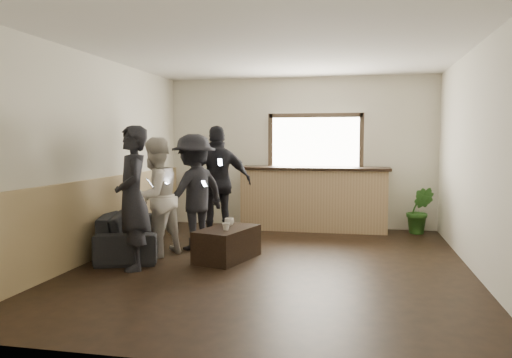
% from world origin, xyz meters
% --- Properties ---
extents(ground, '(5.00, 6.00, 0.01)m').
position_xyz_m(ground, '(0.00, 0.00, 0.00)').
color(ground, black).
extents(room_shell, '(5.01, 6.01, 2.80)m').
position_xyz_m(room_shell, '(-0.74, 0.00, 1.47)').
color(room_shell, silver).
rests_on(room_shell, ground).
extents(bar_counter, '(2.70, 0.68, 2.13)m').
position_xyz_m(bar_counter, '(0.30, 2.70, 0.64)').
color(bar_counter, '#A17F57').
rests_on(bar_counter, ground).
extents(sofa, '(1.42, 2.19, 0.60)m').
position_xyz_m(sofa, '(-2.15, 0.39, 0.30)').
color(sofa, black).
rests_on(sofa, ground).
extents(coffee_table, '(0.79, 1.09, 0.43)m').
position_xyz_m(coffee_table, '(-0.65, 0.14, 0.22)').
color(coffee_table, black).
rests_on(coffee_table, ground).
extents(cup_a, '(0.14, 0.14, 0.10)m').
position_xyz_m(cup_a, '(-0.68, 0.36, 0.49)').
color(cup_a, silver).
rests_on(cup_a, coffee_table).
extents(cup_b, '(0.14, 0.14, 0.10)m').
position_xyz_m(cup_b, '(-0.63, -0.02, 0.48)').
color(cup_b, silver).
rests_on(cup_b, coffee_table).
extents(potted_plant, '(0.50, 0.43, 0.82)m').
position_xyz_m(potted_plant, '(2.15, 2.65, 0.41)').
color(potted_plant, '#2D6623').
rests_on(potted_plant, ground).
extents(person_a, '(0.72, 0.79, 1.82)m').
position_xyz_m(person_a, '(-1.69, -0.56, 0.91)').
color(person_a, black).
rests_on(person_a, ground).
extents(person_b, '(0.91, 1.00, 1.67)m').
position_xyz_m(person_b, '(-1.70, 0.16, 0.84)').
color(person_b, silver).
rests_on(person_b, ground).
extents(person_c, '(1.11, 1.28, 1.72)m').
position_xyz_m(person_c, '(-1.31, 0.70, 0.86)').
color(person_c, black).
rests_on(person_c, ground).
extents(person_d, '(1.19, 0.87, 1.87)m').
position_xyz_m(person_d, '(-1.17, 1.53, 0.94)').
color(person_d, black).
rests_on(person_d, ground).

